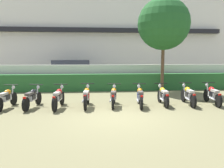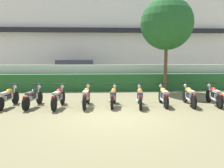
# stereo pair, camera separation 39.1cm
# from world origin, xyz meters

# --- Properties ---
(ground) EXTENTS (60.00, 60.00, 0.00)m
(ground) POSITION_xyz_m (0.00, 0.00, 0.00)
(ground) COLOR olive
(building) EXTENTS (24.53, 6.50, 8.19)m
(building) POSITION_xyz_m (0.00, 14.87, 4.10)
(building) COLOR white
(building) RESTS_ON ground
(compound_wall) EXTENTS (23.30, 0.30, 1.61)m
(compound_wall) POSITION_xyz_m (0.00, 7.19, 0.81)
(compound_wall) COLOR silver
(compound_wall) RESTS_ON ground
(hedge_row) EXTENTS (18.64, 0.70, 1.06)m
(hedge_row) POSITION_xyz_m (0.00, 6.49, 0.53)
(hedge_row) COLOR #28602D
(hedge_row) RESTS_ON ground
(parked_car) EXTENTS (4.72, 2.60, 1.89)m
(parked_car) POSITION_xyz_m (-2.31, 9.53, 0.94)
(parked_car) COLOR silver
(parked_car) RESTS_ON ground
(tree_near_inspector) EXTENTS (3.15, 3.15, 5.69)m
(tree_near_inspector) POSITION_xyz_m (3.50, 5.89, 4.10)
(tree_near_inspector) COLOR brown
(tree_near_inspector) RESTS_ON ground
(motorcycle_in_row_0) EXTENTS (0.60, 1.91, 0.94)m
(motorcycle_in_row_0) POSITION_xyz_m (-4.44, 1.91, 0.44)
(motorcycle_in_row_0) COLOR black
(motorcycle_in_row_0) RESTS_ON ground
(motorcycle_in_row_1) EXTENTS (0.61, 1.90, 0.94)m
(motorcycle_in_row_1) POSITION_xyz_m (-3.39, 1.89, 0.44)
(motorcycle_in_row_1) COLOR black
(motorcycle_in_row_1) RESTS_ON ground
(motorcycle_in_row_2) EXTENTS (0.60, 1.93, 0.96)m
(motorcycle_in_row_2) POSITION_xyz_m (-2.29, 1.74, 0.45)
(motorcycle_in_row_2) COLOR black
(motorcycle_in_row_2) RESTS_ON ground
(motorcycle_in_row_3) EXTENTS (0.60, 1.87, 0.98)m
(motorcycle_in_row_3) POSITION_xyz_m (-1.12, 1.81, 0.46)
(motorcycle_in_row_3) COLOR black
(motorcycle_in_row_3) RESTS_ON ground
(motorcycle_in_row_4) EXTENTS (0.60, 1.79, 0.94)m
(motorcycle_in_row_4) POSITION_xyz_m (0.05, 1.89, 0.44)
(motorcycle_in_row_4) COLOR black
(motorcycle_in_row_4) RESTS_ON ground
(motorcycle_in_row_5) EXTENTS (0.60, 1.90, 0.95)m
(motorcycle_in_row_5) POSITION_xyz_m (1.18, 1.73, 0.44)
(motorcycle_in_row_5) COLOR black
(motorcycle_in_row_5) RESTS_ON ground
(motorcycle_in_row_6) EXTENTS (0.60, 1.80, 0.94)m
(motorcycle_in_row_6) POSITION_xyz_m (2.25, 1.90, 0.44)
(motorcycle_in_row_6) COLOR black
(motorcycle_in_row_6) RESTS_ON ground
(motorcycle_in_row_7) EXTENTS (0.60, 1.92, 0.95)m
(motorcycle_in_row_7) POSITION_xyz_m (3.39, 1.84, 0.44)
(motorcycle_in_row_7) COLOR black
(motorcycle_in_row_7) RESTS_ON ground
(motorcycle_in_row_8) EXTENTS (0.60, 1.93, 0.95)m
(motorcycle_in_row_8) POSITION_xyz_m (4.51, 1.82, 0.44)
(motorcycle_in_row_8) COLOR black
(motorcycle_in_row_8) RESTS_ON ground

